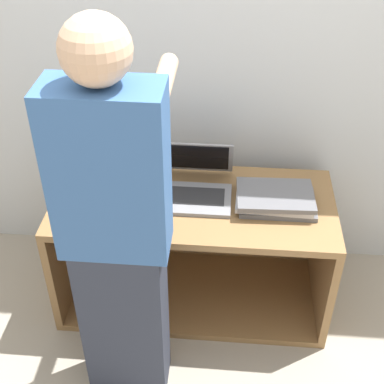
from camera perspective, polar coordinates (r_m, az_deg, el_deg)
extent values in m
plane|color=#9E9384|center=(2.76, -0.39, -15.44)|extent=(12.00, 12.00, 0.00)
cube|color=silver|center=(2.60, 0.97, 14.65)|extent=(8.00, 0.05, 2.40)
cube|color=olive|center=(2.54, 0.18, -1.25)|extent=(1.34, 0.62, 0.04)
cube|color=olive|center=(2.94, 0.15, -10.48)|extent=(1.34, 0.62, 0.04)
cube|color=olive|center=(2.84, -13.07, -5.30)|extent=(0.04, 0.62, 0.56)
cube|color=olive|center=(2.77, 13.80, -6.81)|extent=(0.04, 0.62, 0.56)
cube|color=olive|center=(2.95, 0.63, -2.37)|extent=(1.27, 0.04, 0.56)
cube|color=gray|center=(2.52, 0.18, -0.75)|extent=(0.35, 0.24, 0.02)
cube|color=#28282B|center=(2.52, 0.20, -0.41)|extent=(0.29, 0.13, 0.00)
cube|color=gray|center=(2.60, 0.51, 3.73)|extent=(0.35, 0.12, 0.22)
cube|color=black|center=(2.60, 0.51, 3.72)|extent=(0.31, 0.10, 0.19)
cube|color=gray|center=(2.57, -8.36, -0.35)|extent=(0.36, 0.25, 0.02)
cube|color=#B7B7BC|center=(2.55, -8.33, 0.08)|extent=(0.36, 0.26, 0.02)
cube|color=#B7B7BC|center=(2.54, -8.53, 0.53)|extent=(0.36, 0.26, 0.02)
cube|color=slate|center=(2.53, -8.62, 1.09)|extent=(0.36, 0.26, 0.02)
cube|color=gray|center=(2.51, -8.73, 1.44)|extent=(0.36, 0.25, 0.02)
cube|color=slate|center=(2.53, 9.07, -1.09)|extent=(0.35, 0.25, 0.02)
cube|color=#B7B7BC|center=(2.51, 8.75, -0.61)|extent=(0.36, 0.26, 0.02)
cube|color=slate|center=(2.49, 8.87, -0.34)|extent=(0.36, 0.26, 0.02)
cube|color=#2D3342|center=(2.33, -7.10, -13.12)|extent=(0.34, 0.20, 0.82)
cube|color=#38609E|center=(1.83, -8.81, 1.95)|extent=(0.40, 0.20, 0.65)
sphere|color=#DBAD89|center=(1.62, -10.27, 14.69)|extent=(0.22, 0.22, 0.22)
cylinder|color=#DBAD89|center=(1.98, -12.46, 11.90)|extent=(0.07, 0.32, 0.07)
cylinder|color=#DBAD89|center=(1.91, -3.03, 11.82)|extent=(0.07, 0.32, 0.07)
cube|color=red|center=(2.46, -8.85, 0.96)|extent=(0.06, 0.02, 0.01)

